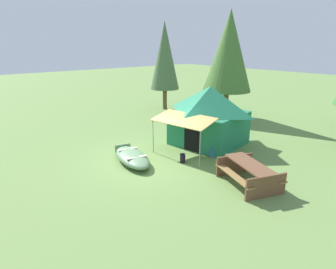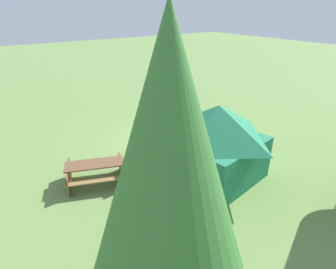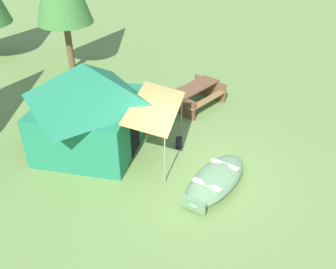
{
  "view_description": "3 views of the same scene",
  "coord_description": "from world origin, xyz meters",
  "px_view_note": "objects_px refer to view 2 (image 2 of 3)",
  "views": [
    {
      "loc": [
        8.5,
        -6.15,
        4.4
      ],
      "look_at": [
        0.11,
        0.86,
        0.9
      ],
      "focal_mm": 30.39,
      "sensor_mm": 36.0,
      "label": 1
    },
    {
      "loc": [
        6.62,
        9.6,
        5.6
      ],
      "look_at": [
        0.49,
        0.81,
        0.8
      ],
      "focal_mm": 31.36,
      "sensor_mm": 36.0,
      "label": 2
    },
    {
      "loc": [
        -7.45,
        -2.28,
        6.33
      ],
      "look_at": [
        0.07,
        0.76,
        1.07
      ],
      "focal_mm": 39.6,
      "sensor_mm": 36.0,
      "label": 3
    }
  ],
  "objects_px": {
    "canvas_cabin_tent": "(216,141)",
    "cooler_box": "(170,172)",
    "picnic_table": "(95,171)",
    "fuel_can": "(156,152)",
    "pine_tree_back_left": "(169,169)",
    "beached_rowboat": "(162,132)"
  },
  "relations": [
    {
      "from": "canvas_cabin_tent",
      "to": "picnic_table",
      "type": "xyz_separation_m",
      "value": [
        3.58,
        -1.99,
        -0.9
      ]
    },
    {
      "from": "beached_rowboat",
      "to": "fuel_can",
      "type": "distance_m",
      "value": 1.96
    },
    {
      "from": "beached_rowboat",
      "to": "fuel_can",
      "type": "bearing_deg",
      "value": 49.11
    },
    {
      "from": "canvas_cabin_tent",
      "to": "cooler_box",
      "type": "height_order",
      "value": "canvas_cabin_tent"
    },
    {
      "from": "picnic_table",
      "to": "fuel_can",
      "type": "distance_m",
      "value": 2.75
    },
    {
      "from": "canvas_cabin_tent",
      "to": "pine_tree_back_left",
      "type": "distance_m",
      "value": 6.63
    },
    {
      "from": "picnic_table",
      "to": "pine_tree_back_left",
      "type": "xyz_separation_m",
      "value": [
        1.15,
        5.94,
        3.35
      ]
    },
    {
      "from": "beached_rowboat",
      "to": "picnic_table",
      "type": "bearing_deg",
      "value": 25.48
    },
    {
      "from": "beached_rowboat",
      "to": "cooler_box",
      "type": "bearing_deg",
      "value": 60.44
    },
    {
      "from": "beached_rowboat",
      "to": "pine_tree_back_left",
      "type": "distance_m",
      "value": 10.04
    },
    {
      "from": "cooler_box",
      "to": "canvas_cabin_tent",
      "type": "bearing_deg",
      "value": 144.52
    },
    {
      "from": "fuel_can",
      "to": "pine_tree_back_left",
      "type": "relative_size",
      "value": 0.06
    },
    {
      "from": "canvas_cabin_tent",
      "to": "fuel_can",
      "type": "relative_size",
      "value": 12.54
    },
    {
      "from": "pine_tree_back_left",
      "to": "fuel_can",
      "type": "bearing_deg",
      "value": -121.2
    },
    {
      "from": "picnic_table",
      "to": "pine_tree_back_left",
      "type": "height_order",
      "value": "pine_tree_back_left"
    },
    {
      "from": "canvas_cabin_tent",
      "to": "pine_tree_back_left",
      "type": "height_order",
      "value": "pine_tree_back_left"
    },
    {
      "from": "beached_rowboat",
      "to": "picnic_table",
      "type": "xyz_separation_m",
      "value": [
        3.99,
        1.9,
        0.25
      ]
    },
    {
      "from": "beached_rowboat",
      "to": "canvas_cabin_tent",
      "type": "height_order",
      "value": "canvas_cabin_tent"
    },
    {
      "from": "beached_rowboat",
      "to": "cooler_box",
      "type": "distance_m",
      "value": 3.42
    },
    {
      "from": "canvas_cabin_tent",
      "to": "picnic_table",
      "type": "bearing_deg",
      "value": -29.12
    },
    {
      "from": "canvas_cabin_tent",
      "to": "cooler_box",
      "type": "relative_size",
      "value": 9.88
    },
    {
      "from": "canvas_cabin_tent",
      "to": "pine_tree_back_left",
      "type": "relative_size",
      "value": 0.77
    }
  ]
}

